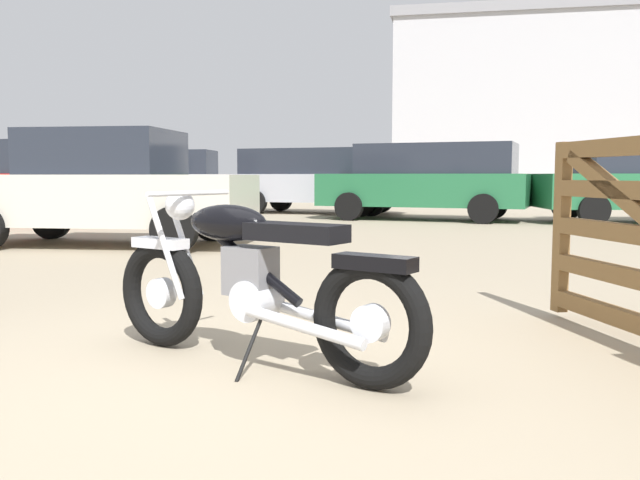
% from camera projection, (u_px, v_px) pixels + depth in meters
% --- Properties ---
extents(ground_plane, '(80.00, 80.00, 0.00)m').
position_uv_depth(ground_plane, '(229.00, 383.00, 3.32)').
color(ground_plane, gray).
extents(vintage_motorcycle, '(1.98, 0.90, 0.94)m').
position_uv_depth(vintage_motorcycle, '(251.00, 282.00, 3.60)').
color(vintage_motorcycle, black).
rests_on(vintage_motorcycle, ground_plane).
extents(pale_sedan_back, '(4.06, 2.16, 1.78)m').
position_uv_depth(pale_sedan_back, '(23.00, 180.00, 14.91)').
color(pale_sedan_back, black).
rests_on(pale_sedan_back, ground_plane).
extents(red_hatchback_near, '(4.90, 2.46, 1.74)m').
position_uv_depth(red_hatchback_near, '(428.00, 179.00, 15.52)').
color(red_hatchback_near, black).
rests_on(red_hatchback_near, ground_plane).
extents(dark_sedan_left, '(4.87, 2.38, 1.74)m').
position_uv_depth(dark_sedan_left, '(315.00, 179.00, 18.27)').
color(dark_sedan_left, black).
rests_on(dark_sedan_left, ground_plane).
extents(white_estate_far, '(4.34, 2.22, 1.67)m').
position_uv_depth(white_estate_far, '(105.00, 188.00, 9.82)').
color(white_estate_far, black).
rests_on(white_estate_far, ground_plane).
extents(blue_hatchback_right, '(4.10, 2.25, 1.78)m').
position_uv_depth(blue_hatchback_right, '(179.00, 179.00, 20.41)').
color(blue_hatchback_right, black).
rests_on(blue_hatchback_right, ground_plane).
extents(industrial_building, '(14.74, 11.14, 19.88)m').
position_uv_depth(industrial_building, '(529.00, 107.00, 37.45)').
color(industrial_building, '#B2B2B7').
rests_on(industrial_building, ground_plane).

